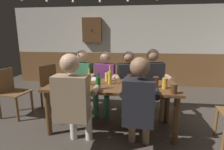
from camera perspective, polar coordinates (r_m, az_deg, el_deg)
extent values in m
plane|color=#423A33|center=(2.88, -0.47, -18.08)|extent=(8.04, 8.04, 0.00)
cube|color=beige|center=(5.41, 3.85, 14.17)|extent=(6.70, 0.12, 1.33)
cube|color=brown|center=(5.49, 3.68, 2.07)|extent=(6.70, 0.12, 0.97)
cube|color=brown|center=(2.76, -0.02, -3.52)|extent=(1.98, 0.80, 0.04)
cylinder|color=brown|center=(2.86, -19.71, -11.45)|extent=(0.08, 0.08, 0.69)
cylinder|color=brown|center=(2.63, 19.67, -13.56)|extent=(0.08, 0.08, 0.69)
cylinder|color=brown|center=(3.40, -14.83, -7.30)|extent=(0.08, 0.08, 0.69)
cylinder|color=brown|center=(3.21, 17.28, -8.62)|extent=(0.08, 0.08, 0.69)
cube|color=#33724C|center=(3.56, -9.27, -0.06)|extent=(0.39, 0.28, 0.49)
sphere|color=tan|center=(3.50, -9.49, 6.07)|extent=(0.22, 0.22, 0.22)
cylinder|color=silver|center=(3.46, -8.68, -4.25)|extent=(0.20, 0.39, 0.13)
cylinder|color=silver|center=(3.55, -11.52, -3.94)|extent=(0.20, 0.39, 0.13)
cylinder|color=silver|center=(3.40, -9.93, -9.44)|extent=(0.10, 0.10, 0.42)
cylinder|color=silver|center=(3.49, -12.82, -8.97)|extent=(0.10, 0.10, 0.42)
cylinder|color=tan|center=(3.25, -7.99, -0.77)|extent=(0.13, 0.29, 0.08)
cylinder|color=tan|center=(3.45, -14.23, -0.27)|extent=(0.13, 0.29, 0.08)
cube|color=#6B2D66|center=(3.46, -2.19, -0.29)|extent=(0.37, 0.23, 0.49)
sphere|color=tan|center=(3.40, -2.24, 5.88)|extent=(0.20, 0.20, 0.20)
cylinder|color=#33724C|center=(3.35, -1.02, -4.66)|extent=(0.15, 0.43, 0.13)
cylinder|color=#33724C|center=(3.39, -4.35, -4.49)|extent=(0.15, 0.43, 0.13)
cylinder|color=#33724C|center=(3.25, -1.69, -10.28)|extent=(0.10, 0.10, 0.42)
cylinder|color=#33724C|center=(3.29, -5.16, -10.02)|extent=(0.10, 0.10, 0.42)
cylinder|color=tan|center=(3.18, 0.63, -0.97)|extent=(0.09, 0.28, 0.08)
cylinder|color=tan|center=(3.27, -6.70, -0.68)|extent=(0.09, 0.28, 0.08)
cube|color=black|center=(3.42, 5.19, -0.47)|extent=(0.43, 0.30, 0.49)
sphere|color=#9E755B|center=(3.36, 5.32, 5.82)|extent=(0.20, 0.20, 0.20)
cylinder|color=#AD1919|center=(3.37, 7.30, -4.70)|extent=(0.20, 0.41, 0.13)
cylinder|color=#AD1919|center=(3.33, 3.65, -4.80)|extent=(0.20, 0.41, 0.13)
cylinder|color=#AD1919|center=(3.28, 7.82, -10.20)|extent=(0.10, 0.10, 0.42)
cylinder|color=#AD1919|center=(3.24, 4.03, -10.36)|extent=(0.10, 0.10, 0.42)
cylinder|color=black|center=(3.22, 9.87, -0.98)|extent=(0.13, 0.29, 0.08)
cylinder|color=#9E755B|center=(3.14, 1.85, -1.12)|extent=(0.13, 0.29, 0.08)
cube|color=black|center=(3.43, 12.65, -0.42)|extent=(0.44, 0.28, 0.52)
sphere|color=#9E755B|center=(3.37, 12.97, 6.24)|extent=(0.22, 0.22, 0.22)
cylinder|color=#997F60|center=(3.37, 14.99, -5.00)|extent=(0.19, 0.44, 0.13)
cylinder|color=#997F60|center=(3.32, 11.16, -5.10)|extent=(0.19, 0.44, 0.13)
cylinder|color=#997F60|center=(3.27, 15.75, -10.61)|extent=(0.10, 0.10, 0.42)
cylinder|color=#997F60|center=(3.21, 11.76, -10.82)|extent=(0.10, 0.10, 0.42)
cylinder|color=#9E755B|center=(3.26, 17.77, -0.91)|extent=(0.12, 0.29, 0.08)
cylinder|color=black|center=(3.14, 9.49, -0.98)|extent=(0.12, 0.29, 0.08)
cube|color=#997F60|center=(2.19, -12.85, -7.26)|extent=(0.41, 0.23, 0.55)
sphere|color=tan|center=(2.09, -13.39, 3.63)|extent=(0.22, 0.22, 0.22)
cylinder|color=silver|center=(2.44, -14.02, -11.71)|extent=(0.13, 0.39, 0.13)
cylinder|color=silver|center=(2.38, -8.79, -12.18)|extent=(0.13, 0.39, 0.13)
cylinder|color=silver|center=(2.72, -12.25, -15.28)|extent=(0.10, 0.10, 0.42)
cylinder|color=silver|center=(2.66, -7.45, -15.76)|extent=(0.10, 0.10, 0.42)
cylinder|color=#997F60|center=(2.49, -16.11, -4.41)|extent=(0.08, 0.28, 0.08)
cylinder|color=#997F60|center=(2.35, -5.40, -4.95)|extent=(0.08, 0.28, 0.08)
cube|color=black|center=(2.07, 8.50, -8.59)|extent=(0.37, 0.27, 0.53)
sphere|color=brown|center=(1.96, 8.87, 2.54)|extent=(0.22, 0.22, 0.22)
cylinder|color=#997F60|center=(2.30, 6.08, -12.91)|extent=(0.16, 0.42, 0.13)
cylinder|color=#997F60|center=(2.30, 10.99, -13.17)|extent=(0.16, 0.42, 0.13)
cylinder|color=#997F60|center=(2.61, 6.42, -16.35)|extent=(0.10, 0.10, 0.42)
cylinder|color=#997F60|center=(2.60, 10.83, -16.58)|extent=(0.10, 0.10, 0.42)
cylinder|color=black|center=(2.32, 3.84, -5.43)|extent=(0.10, 0.29, 0.08)
cylinder|color=black|center=(2.31, 14.04, -5.91)|extent=(0.10, 0.29, 0.08)
cube|color=brown|center=(3.72, -28.61, -4.97)|extent=(0.49, 0.49, 0.02)
cube|color=brown|center=(3.80, -31.16, -1.46)|extent=(0.08, 0.40, 0.42)
cylinder|color=brown|center=(3.80, -24.19, -7.82)|extent=(0.04, 0.04, 0.44)
cylinder|color=brown|center=(3.54, -28.03, -9.71)|extent=(0.04, 0.04, 0.44)
cylinder|color=brown|center=(4.04, -28.45, -7.07)|extent=(0.04, 0.04, 0.44)
cylinder|color=brown|center=(2.80, 32.30, -15.96)|extent=(0.04, 0.04, 0.44)
cylinder|color=brown|center=(3.13, 30.31, -12.78)|extent=(0.04, 0.04, 0.44)
cube|color=brown|center=(3.81, -17.88, -3.64)|extent=(0.60, 0.60, 0.02)
cube|color=brown|center=(3.92, -19.85, -0.04)|extent=(0.21, 0.36, 0.42)
cylinder|color=brown|center=(3.85, -13.66, -6.83)|extent=(0.04, 0.04, 0.44)
cylinder|color=brown|center=(3.63, -18.22, -8.30)|extent=(0.04, 0.04, 0.44)
cylinder|color=brown|center=(4.13, -17.15, -5.70)|extent=(0.04, 0.04, 0.44)
cylinder|color=brown|center=(3.93, -21.56, -6.97)|extent=(0.04, 0.04, 0.44)
cylinder|color=#F9E08C|center=(2.83, 1.21, -1.87)|extent=(0.04, 0.04, 0.08)
cube|color=#B2B7BC|center=(2.45, 6.46, -4.57)|extent=(0.14, 0.10, 0.05)
cylinder|color=white|center=(3.10, -6.40, -1.30)|extent=(0.28, 0.28, 0.01)
cylinder|color=gold|center=(2.78, -0.69, -0.82)|extent=(0.05, 0.05, 0.20)
cylinder|color=gold|center=(2.75, -0.70, 2.15)|extent=(0.02, 0.02, 0.09)
cylinder|color=gold|center=(2.76, -7.29, -1.36)|extent=(0.06, 0.06, 0.17)
cylinder|color=gold|center=(2.73, -7.37, 1.26)|extent=(0.02, 0.02, 0.08)
cylinder|color=#195923|center=(2.52, -4.45, -2.59)|extent=(0.07, 0.07, 0.18)
cylinder|color=#195923|center=(2.49, -4.49, 0.08)|extent=(0.03, 0.03, 0.06)
cylinder|color=#E5C64C|center=(2.96, -1.67, -0.65)|extent=(0.06, 0.06, 0.14)
cylinder|color=#4C2D19|center=(2.95, 5.66, -0.99)|extent=(0.08, 0.08, 0.12)
cylinder|color=gold|center=(2.47, 12.41, -3.97)|extent=(0.07, 0.07, 0.11)
cylinder|color=#4C2D19|center=(2.92, 9.78, -1.37)|extent=(0.06, 0.06, 0.10)
cylinder|color=gold|center=(2.65, 16.51, -2.56)|extent=(0.07, 0.07, 0.15)
cylinder|color=#4C2D19|center=(2.68, 13.80, -2.17)|extent=(0.08, 0.08, 0.16)
cylinder|color=#4C2D19|center=(2.45, 19.19, -4.19)|extent=(0.08, 0.08, 0.13)
cube|color=brown|center=(5.42, -6.43, 14.13)|extent=(0.56, 0.12, 0.70)
sphere|color=black|center=(5.34, -6.63, 14.15)|extent=(0.03, 0.03, 0.03)
sphere|color=#F9EAB2|center=(3.43, -26.90, 20.61)|extent=(0.04, 0.04, 0.04)
sphere|color=#F9EAB2|center=(3.22, -20.10, 21.34)|extent=(0.04, 0.04, 0.04)
sphere|color=#F9EAB2|center=(3.06, -12.39, 21.99)|extent=(0.04, 0.04, 0.04)
sphere|color=#F9EAB2|center=(2.95, -3.90, 22.45)|extent=(0.04, 0.04, 0.04)
sphere|color=#F9EAB2|center=(2.90, 5.10, 22.60)|extent=(0.04, 0.04, 0.04)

